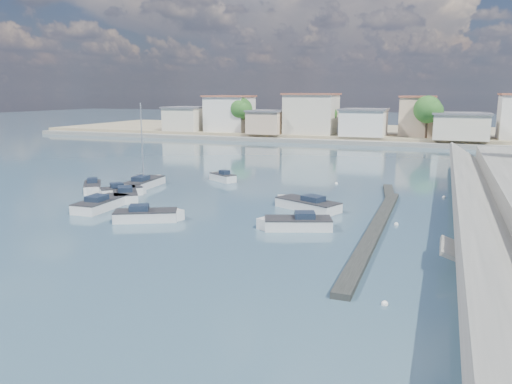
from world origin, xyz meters
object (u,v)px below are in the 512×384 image
Objects in this scene: motorboat_c at (305,205)px; sailboat at (145,183)px; motorboat_a at (125,194)px; motorboat_f at (222,178)px; motorboat_b at (124,192)px; motorboat_g at (93,188)px; motorboat_d at (294,224)px; motorboat_h at (149,216)px; motorboat_e at (103,204)px.

sailboat is at bearing 167.78° from motorboat_c.
sailboat is at bearing 104.59° from motorboat_a.
motorboat_c is 1.69× the size of motorboat_f.
motorboat_b is 0.44× the size of sailboat.
motorboat_f is 0.85× the size of motorboat_g.
motorboat_d is 1.04× the size of motorboat_h.
motorboat_d is 17.38m from motorboat_e.
motorboat_f is at bearing 46.87° from motorboat_g.
motorboat_b is 0.63× the size of motorboat_e.
motorboat_b is 0.63× the size of motorboat_c.
motorboat_h is 0.59× the size of sailboat.
motorboat_b is 12.16m from motorboat_f.
motorboat_e is (-17.37, 0.71, 0.00)m from motorboat_d.
sailboat is (-2.14, 9.83, 0.03)m from motorboat_e.
motorboat_c is 19.01m from sailboat.
sailboat reaches higher than motorboat_e.
motorboat_f is 14.09m from motorboat_g.
motorboat_c is at bearing 5.81° from motorboat_a.
motorboat_b is at bearing -117.20° from motorboat_f.
motorboat_g is (-9.63, -10.28, 0.00)m from motorboat_f.
motorboat_d is 22.18m from sailboat.
motorboat_g is (-5.66, 5.71, 0.00)m from motorboat_e.
motorboat_b and motorboat_d have the same top height.
motorboat_a is 1.39× the size of motorboat_b.
motorboat_d is at bearing -28.38° from sailboat.
motorboat_h is (-11.26, -1.65, 0.00)m from motorboat_d.
motorboat_f is at bearing 76.05° from motorboat_e.
motorboat_h is at bearing -43.61° from motorboat_a.
motorboat_h is (-10.33, -8.17, -0.00)m from motorboat_c.
motorboat_h is (6.75, -6.43, -0.00)m from motorboat_a.
motorboat_d is 11.38m from motorboat_h.
motorboat_d is 0.61× the size of sailboat.
motorboat_a and motorboat_g have the same top height.
motorboat_h is at bearing -44.41° from motorboat_b.
motorboat_h is (6.11, -2.36, 0.00)m from motorboat_e.
motorboat_e and motorboat_h have the same top height.
motorboat_b is at bearing 135.59° from motorboat_h.
motorboat_d is (18.95, -5.89, -0.00)m from motorboat_b.
motorboat_a and motorboat_b have the same top height.
motorboat_g is (-5.02, 1.64, 0.00)m from motorboat_a.
motorboat_g is at bearing 164.43° from motorboat_d.
motorboat_g is at bearing 134.79° from motorboat_e.
motorboat_e is at bearing -72.97° from motorboat_b.
motorboat_f is at bearing 62.80° from motorboat_b.
motorboat_g is 5.42m from sailboat.
motorboat_g is at bearing -179.74° from motorboat_c.
motorboat_c is at bearing 2.00° from motorboat_b.
motorboat_d is (0.93, -6.52, -0.00)m from motorboat_c.
motorboat_f is at bearing 96.65° from motorboat_h.
motorboat_f and motorboat_g have the same top height.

